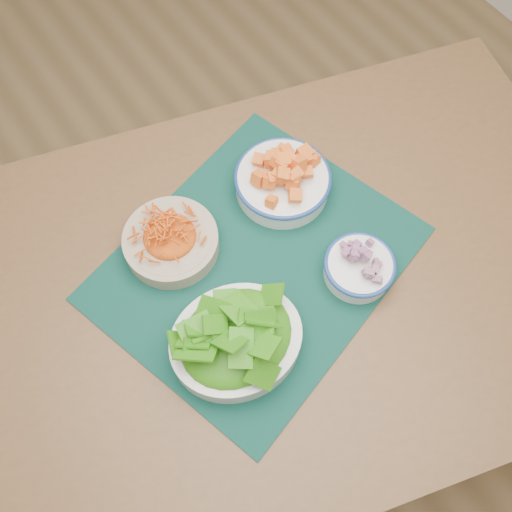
{
  "coord_description": "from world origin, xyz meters",
  "views": [
    {
      "loc": [
        -0.26,
        -0.56,
        1.76
      ],
      "look_at": [
        0.0,
        -0.18,
        0.78
      ],
      "focal_mm": 40.0,
      "sensor_mm": 36.0,
      "label": 1
    }
  ],
  "objects_px": {
    "placemat": "(256,263)",
    "squash_bowl": "(283,178)",
    "carrot_bowl": "(170,239)",
    "onion_bowl": "(359,266)",
    "lettuce_bowl": "(236,338)",
    "table": "(284,294)"
  },
  "relations": [
    {
      "from": "lettuce_bowl",
      "to": "onion_bowl",
      "type": "bearing_deg",
      "value": 8.48
    },
    {
      "from": "carrot_bowl",
      "to": "onion_bowl",
      "type": "bearing_deg",
      "value": -44.04
    },
    {
      "from": "placemat",
      "to": "squash_bowl",
      "type": "height_order",
      "value": "squash_bowl"
    },
    {
      "from": "table",
      "to": "placemat",
      "type": "distance_m",
      "value": 0.11
    },
    {
      "from": "lettuce_bowl",
      "to": "onion_bowl",
      "type": "height_order",
      "value": "lettuce_bowl"
    },
    {
      "from": "table",
      "to": "carrot_bowl",
      "type": "distance_m",
      "value": 0.26
    },
    {
      "from": "placemat",
      "to": "squash_bowl",
      "type": "distance_m",
      "value": 0.18
    },
    {
      "from": "carrot_bowl",
      "to": "placemat",
      "type": "bearing_deg",
      "value": -46.79
    },
    {
      "from": "squash_bowl",
      "to": "table",
      "type": "bearing_deg",
      "value": -123.83
    },
    {
      "from": "lettuce_bowl",
      "to": "placemat",
      "type": "bearing_deg",
      "value": 54.33
    },
    {
      "from": "carrot_bowl",
      "to": "onion_bowl",
      "type": "relative_size",
      "value": 1.32
    },
    {
      "from": "lettuce_bowl",
      "to": "squash_bowl",
      "type": "bearing_deg",
      "value": 51.3
    },
    {
      "from": "table",
      "to": "onion_bowl",
      "type": "relative_size",
      "value": 8.92
    },
    {
      "from": "table",
      "to": "onion_bowl",
      "type": "xyz_separation_m",
      "value": [
        0.11,
        -0.07,
        0.13
      ]
    },
    {
      "from": "table",
      "to": "lettuce_bowl",
      "type": "xyz_separation_m",
      "value": [
        -0.16,
        -0.06,
        0.14
      ]
    },
    {
      "from": "placemat",
      "to": "squash_bowl",
      "type": "bearing_deg",
      "value": 21.05
    },
    {
      "from": "placemat",
      "to": "lettuce_bowl",
      "type": "distance_m",
      "value": 0.18
    },
    {
      "from": "table",
      "to": "squash_bowl",
      "type": "relative_size",
      "value": 6.95
    },
    {
      "from": "placemat",
      "to": "squash_bowl",
      "type": "relative_size",
      "value": 2.62
    },
    {
      "from": "squash_bowl",
      "to": "lettuce_bowl",
      "type": "xyz_separation_m",
      "value": [
        -0.27,
        -0.22,
        0.01
      ]
    },
    {
      "from": "onion_bowl",
      "to": "lettuce_bowl",
      "type": "bearing_deg",
      "value": 177.3
    },
    {
      "from": "placemat",
      "to": "onion_bowl",
      "type": "relative_size",
      "value": 3.36
    }
  ]
}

